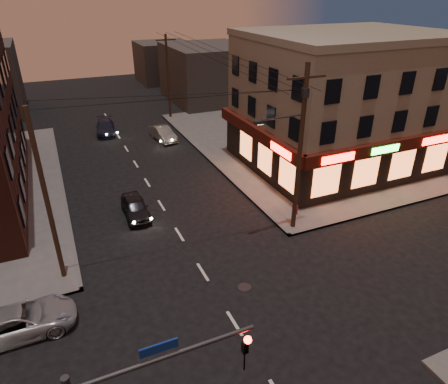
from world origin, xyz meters
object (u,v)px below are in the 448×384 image
suv_cross (20,321)px  sedan_near (135,207)px  sedan_far (105,127)px  fire_hydrant (296,209)px  sedan_mid (163,134)px

suv_cross → sedan_near: size_ratio=1.24×
sedan_far → fire_hydrant: 23.95m
suv_cross → fire_hydrant: bearing=-78.4°
suv_cross → sedan_mid: sedan_mid is taller
sedan_mid → fire_hydrant: 18.35m
sedan_far → sedan_near: bearing=-85.1°
fire_hydrant → sedan_mid: bearing=102.3°
sedan_near → sedan_mid: size_ratio=0.94×
sedan_far → fire_hydrant: size_ratio=6.46×
sedan_mid → fire_hydrant: size_ratio=5.86×
sedan_near → sedan_far: size_ratio=0.85×
suv_cross → fire_hydrant: suv_cross is taller
sedan_mid → sedan_far: 6.55m
sedan_far → fire_hydrant: sedan_far is taller
suv_cross → sedan_mid: 25.08m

